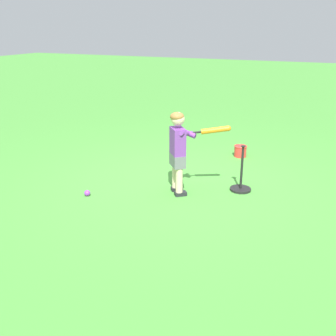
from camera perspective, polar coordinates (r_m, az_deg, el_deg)
name	(u,v)px	position (r m, az deg, el deg)	size (l,w,h in m)	color
ground_plane	(184,182)	(5.64, 2.27, -2.00)	(40.00, 40.00, 0.00)	#479338
child_batter	(180,146)	(5.05, 1.73, 3.21)	(0.75, 0.46, 1.08)	#232328
play_ball_by_bucket	(87,193)	(5.28, -11.44, -3.51)	(0.08, 0.08, 0.08)	purple
batting_tee	(241,183)	(5.41, 10.33, -2.11)	(0.28, 0.28, 0.62)	black
toy_bucket	(240,151)	(6.79, 10.27, 2.42)	(0.22, 0.22, 0.19)	red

